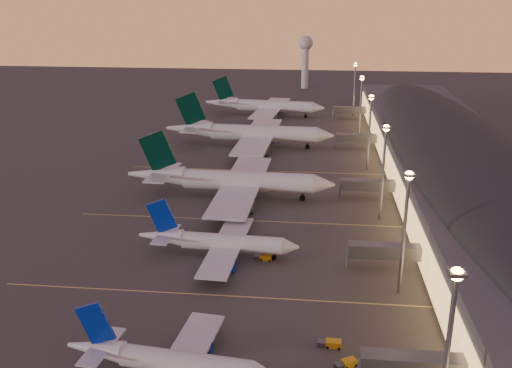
% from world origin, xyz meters
% --- Properties ---
extents(ground, '(700.00, 700.00, 0.00)m').
position_xyz_m(ground, '(0.00, 0.00, 0.00)').
color(ground, '#3C3A37').
extents(airliner_narrow_south, '(34.25, 30.76, 12.22)m').
position_xyz_m(airliner_narrow_south, '(-3.56, -31.42, 3.16)').
color(airliner_narrow_south, silver).
rests_on(airliner_narrow_south, ground).
extents(airliner_narrow_north, '(37.60, 33.59, 13.44)m').
position_xyz_m(airliner_narrow_north, '(-3.31, 12.87, 3.47)').
color(airliner_narrow_north, silver).
rests_on(airliner_narrow_north, ground).
extents(airliner_wide_near, '(61.95, 56.32, 19.85)m').
position_xyz_m(airliner_wide_near, '(-6.54, 52.80, 5.11)').
color(airliner_wide_near, silver).
rests_on(airliner_wide_near, ground).
extents(airliner_wide_mid, '(66.59, 60.62, 21.32)m').
position_xyz_m(airliner_wide_mid, '(-7.91, 111.56, 5.49)').
color(airliner_wide_mid, silver).
rests_on(airliner_wide_mid, ground).
extents(airliner_wide_far, '(59.68, 54.71, 19.09)m').
position_xyz_m(airliner_wide_far, '(-7.53, 171.22, 4.91)').
color(airliner_wide_far, silver).
rests_on(airliner_wide_far, ground).
extents(terminal_building, '(56.35, 255.00, 17.46)m').
position_xyz_m(terminal_building, '(61.84, 72.47, 8.78)').
color(terminal_building, '#4B4B50').
rests_on(terminal_building, ground).
extents(light_masts, '(2.20, 217.20, 25.90)m').
position_xyz_m(light_masts, '(36.00, 65.00, 17.55)').
color(light_masts, slate).
rests_on(light_masts, ground).
extents(radar_tower, '(9.00, 9.00, 32.50)m').
position_xyz_m(radar_tower, '(10.00, 260.00, 21.87)').
color(radar_tower, silver).
rests_on(radar_tower, ground).
extents(lane_markings, '(90.00, 180.36, 0.00)m').
position_xyz_m(lane_markings, '(0.00, 40.00, 0.01)').
color(lane_markings, '#D8C659').
rests_on(lane_markings, ground).
extents(baggage_tug_b, '(4.14, 2.01, 1.20)m').
position_xyz_m(baggage_tug_b, '(21.92, -20.12, 0.55)').
color(baggage_tug_b, gold).
rests_on(baggage_tug_b, ground).
extents(baggage_tug_c, '(4.15, 2.07, 1.19)m').
position_xyz_m(baggage_tug_c, '(7.36, 12.15, 0.54)').
color(baggage_tug_c, gold).
rests_on(baggage_tug_c, ground).
extents(baggage_tug_d, '(3.88, 3.10, 1.09)m').
position_xyz_m(baggage_tug_d, '(24.42, -25.34, 0.50)').
color(baggage_tug_d, gold).
rests_on(baggage_tug_d, ground).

